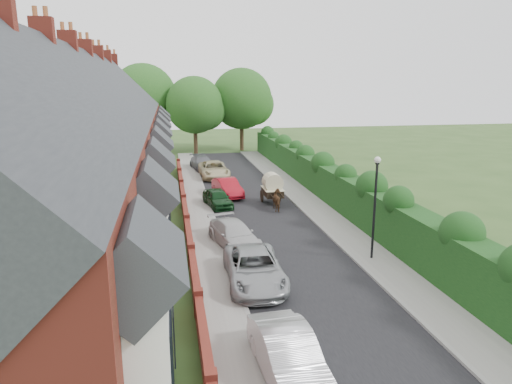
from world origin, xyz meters
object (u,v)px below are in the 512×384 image
(car_silver_b, at_px, (254,268))
(car_red, at_px, (227,187))
(car_beige, at_px, (214,170))
(car_white, at_px, (234,234))
(car_silver_a, at_px, (289,356))
(car_green, at_px, (218,198))
(car_grey, at_px, (202,163))
(horse, at_px, (278,200))
(lamppost, at_px, (375,195))
(horse_cart, at_px, (273,186))

(car_silver_b, bearing_deg, car_red, 89.08)
(car_beige, bearing_deg, car_red, -89.32)
(car_silver_b, xyz_separation_m, car_white, (-0.20, 4.82, -0.06))
(car_silver_b, bearing_deg, car_silver_a, -89.74)
(car_green, bearing_deg, car_white, -100.27)
(car_silver_b, xyz_separation_m, car_grey, (-0.22, 26.98, -0.04))
(car_white, relative_size, car_red, 1.08)
(car_white, bearing_deg, car_silver_b, -100.71)
(car_white, xyz_separation_m, car_red, (1.06, 10.96, 0.03))
(car_silver_b, height_order, car_red, car_silver_b)
(car_silver_a, relative_size, car_white, 0.99)
(car_white, bearing_deg, horse, 45.06)
(car_white, relative_size, horse, 2.72)
(car_red, distance_m, horse, 5.43)
(lamppost, xyz_separation_m, car_beige, (-5.65, 21.42, -2.56))
(car_red, bearing_deg, car_grey, 85.45)
(car_red, distance_m, car_beige, 7.23)
(car_beige, relative_size, horse, 3.24)
(lamppost, relative_size, car_grey, 1.10)
(car_grey, xyz_separation_m, horse_cart, (3.98, -14.01, 0.60))
(car_silver_a, xyz_separation_m, car_grey, (0.00, 33.60, -0.05))
(car_silver_a, distance_m, car_beige, 29.63)
(car_white, distance_m, car_beige, 18.20)
(lamppost, height_order, car_red, lamppost)
(car_silver_a, height_order, car_green, car_silver_a)
(car_beige, relative_size, car_grey, 1.14)
(lamppost, bearing_deg, car_green, 119.66)
(car_silver_a, bearing_deg, car_green, 86.75)
(lamppost, height_order, car_silver_a, lamppost)
(horse, bearing_deg, car_silver_b, 70.84)
(car_red, relative_size, car_beige, 0.78)
(lamppost, height_order, horse_cart, lamppost)
(car_silver_a, xyz_separation_m, car_red, (1.08, 22.40, -0.04))
(car_silver_a, relative_size, car_beige, 0.83)
(car_red, bearing_deg, car_white, -105.53)
(car_silver_a, bearing_deg, car_grey, 86.75)
(car_green, height_order, car_red, car_red)
(car_beige, bearing_deg, horse, -76.62)
(car_grey, distance_m, horse_cart, 14.57)
(lamppost, bearing_deg, car_silver_a, -127.97)
(car_silver_a, bearing_deg, horse, 74.16)
(car_beige, xyz_separation_m, car_grey, (-0.75, 3.98, -0.06))
(horse, bearing_deg, horse_cart, -90.61)
(car_green, bearing_deg, horse_cart, -8.19)
(car_silver_b, relative_size, horse_cart, 1.65)
(car_silver_a, height_order, horse, car_silver_a)
(lamppost, height_order, car_beige, lamppost)
(horse_cart, bearing_deg, car_green, -177.77)
(car_grey, distance_m, horse, 16.28)
(car_grey, height_order, horse_cart, horse_cart)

